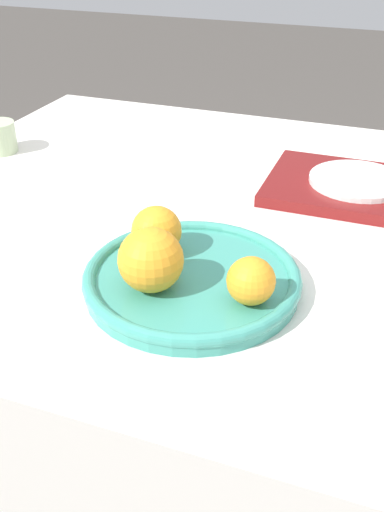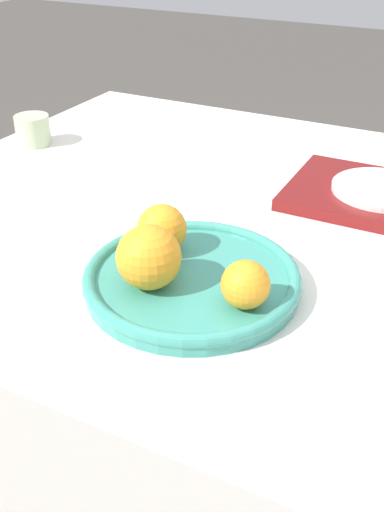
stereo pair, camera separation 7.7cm
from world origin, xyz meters
The scene contains 7 objects.
table centered at (0.00, 0.00, 0.38)m, with size 1.56×0.99×0.77m.
fruit_platter centered at (-0.16, -0.24, 0.78)m, with size 0.29×0.29×0.03m.
orange_0 centered at (-0.07, -0.27, 0.82)m, with size 0.06×0.06×0.06m.
orange_1 centered at (-0.19, -0.28, 0.83)m, with size 0.08×0.08×0.08m.
orange_2 centered at (-0.22, -0.20, 0.82)m, with size 0.07×0.07×0.07m.
serving_tray centered at (0.01, 0.14, 0.78)m, with size 0.31×0.23×0.02m.
side_plate centered at (0.01, 0.14, 0.79)m, with size 0.17×0.17×0.01m.
Camera 1 is at (0.07, -0.85, 1.21)m, focal length 42.00 mm.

